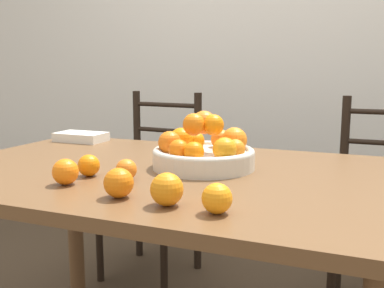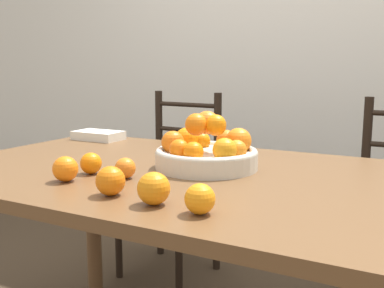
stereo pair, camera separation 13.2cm
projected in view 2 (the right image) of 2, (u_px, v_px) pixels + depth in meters
wall_back at (298, 31)px, 2.66m from camera, size 8.00×0.06×2.60m
dining_table at (164, 200)px, 1.44m from camera, size 1.46×0.96×0.77m
fruit_bowl at (207, 151)px, 1.41m from camera, size 0.32×0.32×0.18m
orange_loose_0 at (125, 168)px, 1.29m from camera, size 0.06×0.06×0.06m
orange_loose_1 at (154, 188)px, 1.03m from camera, size 0.08×0.08×0.08m
orange_loose_2 at (91, 163)px, 1.34m from camera, size 0.06×0.06×0.06m
orange_loose_3 at (65, 169)px, 1.25m from camera, size 0.07×0.07×0.07m
orange_loose_4 at (200, 199)px, 0.97m from camera, size 0.07×0.07×0.07m
orange_loose_5 at (110, 181)px, 1.11m from camera, size 0.07×0.07×0.07m
chair_left at (173, 186)px, 2.36m from camera, size 0.45×0.43×0.96m
book_stack at (98, 135)px, 1.99m from camera, size 0.21×0.13×0.04m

